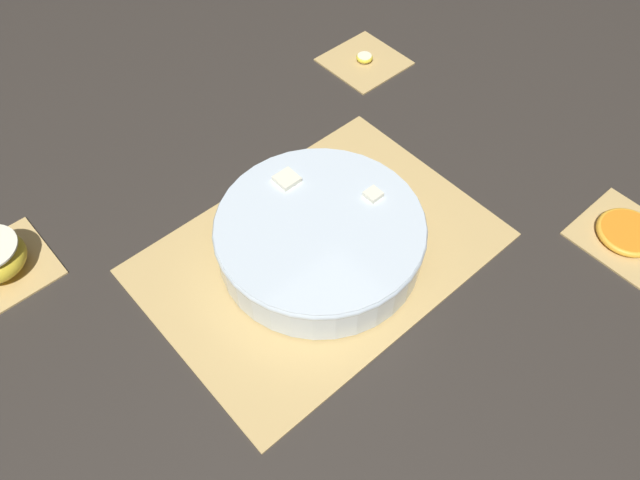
# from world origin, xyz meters

# --- Properties ---
(ground_plane) EXTENTS (6.00, 6.00, 0.00)m
(ground_plane) POSITION_xyz_m (0.00, 0.00, 0.00)
(ground_plane) COLOR #2D2823
(bamboo_mat_center) EXTENTS (0.48, 0.34, 0.01)m
(bamboo_mat_center) POSITION_xyz_m (0.00, 0.00, 0.00)
(bamboo_mat_center) COLOR tan
(bamboo_mat_center) RESTS_ON ground_plane
(coaster_mat_near_right) EXTENTS (0.13, 0.13, 0.01)m
(coaster_mat_near_right) POSITION_xyz_m (0.35, -0.27, 0.00)
(coaster_mat_near_right) COLOR tan
(coaster_mat_near_right) RESTS_ON ground_plane
(coaster_mat_far_left) EXTENTS (0.13, 0.13, 0.01)m
(coaster_mat_far_left) POSITION_xyz_m (-0.35, 0.27, 0.00)
(coaster_mat_far_left) COLOR tan
(coaster_mat_far_left) RESTS_ON ground_plane
(coaster_mat_far_right) EXTENTS (0.13, 0.13, 0.01)m
(coaster_mat_far_right) POSITION_xyz_m (0.35, 0.27, 0.00)
(coaster_mat_far_right) COLOR tan
(coaster_mat_far_right) RESTS_ON ground_plane
(fruit_salad_bowl) EXTENTS (0.29, 0.29, 0.07)m
(fruit_salad_bowl) POSITION_xyz_m (0.00, 0.00, 0.04)
(fruit_salad_bowl) COLOR silver
(fruit_salad_bowl) RESTS_ON bamboo_mat_center
(orange_slice_whole) EXTENTS (0.09, 0.09, 0.01)m
(orange_slice_whole) POSITION_xyz_m (0.35, -0.27, 0.01)
(orange_slice_whole) COLOR orange
(orange_slice_whole) RESTS_ON coaster_mat_near_right
(banana_coin_single) EXTENTS (0.03, 0.03, 0.01)m
(banana_coin_single) POSITION_xyz_m (0.35, 0.27, 0.01)
(banana_coin_single) COLOR #F7EFC6
(banana_coin_single) RESTS_ON coaster_mat_far_right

